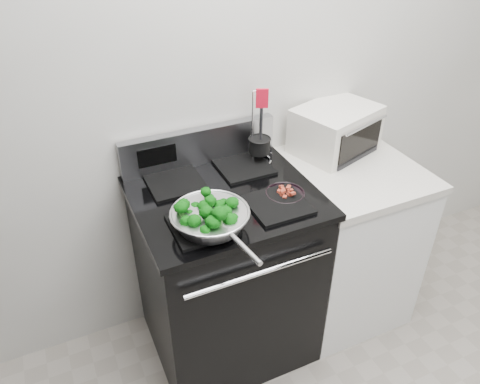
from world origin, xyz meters
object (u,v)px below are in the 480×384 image
gas_range (226,272)px  bacon_plate (285,192)px  skillet (210,218)px  utensil_holder (259,149)px  toaster_oven (335,129)px

gas_range → bacon_plate: bearing=-26.2°
skillet → bacon_plate: size_ratio=2.86×
bacon_plate → utensil_holder: utensil_holder is taller
utensil_holder → toaster_oven: size_ratio=0.79×
bacon_plate → toaster_oven: 0.55m
skillet → bacon_plate: (0.38, 0.08, -0.03)m
skillet → utensil_holder: size_ratio=1.32×
utensil_holder → toaster_oven: 0.43m
skillet → toaster_oven: toaster_oven is taller
gas_range → skillet: bearing=-125.6°
skillet → utensil_holder: (0.41, 0.39, 0.02)m
gas_range → utensil_holder: 0.62m
utensil_holder → bacon_plate: bearing=-71.3°
bacon_plate → gas_range: bearing=153.8°
skillet → bacon_plate: skillet is taller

